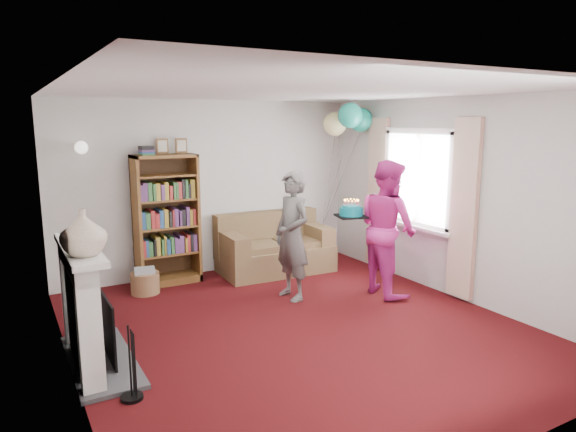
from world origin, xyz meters
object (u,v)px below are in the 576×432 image
person_magenta (387,228)px  birthday_cake (351,212)px  sofa (274,249)px  bookcase (166,220)px  person_striped (292,236)px

person_magenta → birthday_cake: (-0.43, 0.20, 0.21)m
person_magenta → birthday_cake: size_ratio=4.91×
sofa → birthday_cake: size_ratio=4.60×
bookcase → sofa: bearing=-8.6°
person_striped → person_magenta: (1.15, -0.43, 0.06)m
sofa → birthday_cake: (0.36, -1.42, 0.75)m
person_magenta → birthday_cake: 0.52m
sofa → person_striped: bearing=-104.7°
person_magenta → sofa: bearing=30.6°
person_magenta → birthday_cake: bearing=69.7°
bookcase → sofa: bookcase is taller
person_magenta → person_striped: bearing=74.4°
person_striped → birthday_cake: 0.81m
person_striped → birthday_cake: size_ratio=4.56×
person_striped → person_magenta: 1.23m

